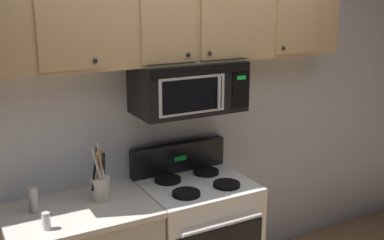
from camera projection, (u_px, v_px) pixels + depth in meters
The scene contains 7 objects.
back_wall at pixel (173, 111), 3.55m from camera, with size 5.20×0.10×2.70m, color silver.
stove_range at pixel (196, 238), 3.47m from camera, with size 0.76×0.69×1.12m.
over_range_microwave at pixel (188, 87), 3.28m from camera, with size 0.76×0.43×0.35m.
upper_cabinets at pixel (186, 21), 3.19m from camera, with size 2.50×0.36×0.55m.
utensil_crock_cream at pixel (101, 184), 3.06m from camera, with size 0.13×0.12×0.40m.
salt_shaker at pixel (46, 221), 2.69m from camera, with size 0.05×0.05×0.10m.
pepper_mill at pixel (33, 200), 2.90m from camera, with size 0.06×0.06×0.16m, color #B7B2A8.
Camera 1 is at (-1.54, -2.30, 2.20)m, focal length 44.34 mm.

